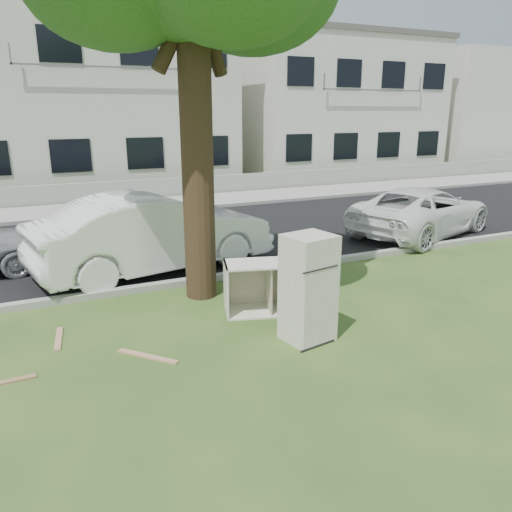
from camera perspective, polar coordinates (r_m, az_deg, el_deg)
name	(u,v)px	position (r m, az deg, el deg)	size (l,w,h in m)	color
ground	(265,329)	(7.66, 1.09, -8.36)	(120.00, 120.00, 0.00)	#2E4F1C
road	(163,240)	(13.02, -10.60, 1.83)	(120.00, 7.00, 0.01)	black
kerb_near	(210,281)	(9.76, -5.25, -2.88)	(120.00, 0.18, 0.12)	gray
kerb_far	(134,215)	(16.41, -13.78, 4.59)	(120.00, 0.18, 0.12)	gray
sidewalk	(125,207)	(17.81, -14.74, 5.43)	(120.00, 2.80, 0.01)	gray
low_wall	(116,191)	(19.31, -15.71, 7.21)	(120.00, 0.15, 0.70)	gray
townhouse_center	(90,98)	(23.95, -18.46, 16.76)	(11.22, 8.16, 7.44)	beige
townhouse_right	(323,106)	(28.13, 7.70, 16.62)	(10.20, 8.16, 6.84)	silver
filler_right	(499,110)	(37.86, 26.06, 14.71)	(16.00, 9.00, 6.40)	beige
fridge	(308,288)	(7.10, 5.99, -3.70)	(0.64, 0.59, 1.55)	white
cabinet	(258,287)	(8.15, 0.25, -3.59)	(1.08, 0.67, 0.85)	silver
plank_b	(148,356)	(7.01, -12.27, -11.13)	(0.92, 0.09, 0.02)	tan
plank_c	(59,338)	(7.88, -21.62, -8.75)	(0.79, 0.09, 0.02)	tan
car_center	(154,233)	(10.35, -11.54, 2.60)	(1.70, 4.88, 1.61)	white
car_right	(422,211)	(13.98, 18.42, 4.89)	(2.09, 4.54, 1.26)	white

